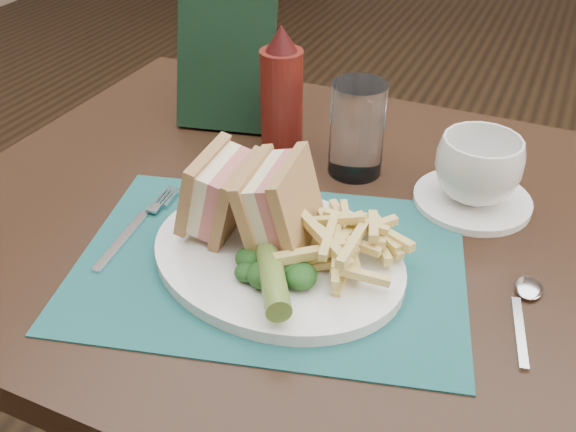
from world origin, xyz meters
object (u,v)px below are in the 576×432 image
object	(u,v)px
table_main	(292,400)
plate	(277,257)
drinking_glass	(357,129)
coffee_cup	(478,169)
placemat	(271,262)
sandwich_half_b	(262,200)
ketchup_bottle	(282,90)
saucer	(472,200)
check_presenter	(226,49)
sandwich_half_a	(203,188)

from	to	relation	value
table_main	plate	xyz separation A→B (m)	(0.03, -0.11, 0.38)
plate	drinking_glass	world-z (taller)	drinking_glass
coffee_cup	drinking_glass	distance (m)	0.17
placemat	drinking_glass	world-z (taller)	drinking_glass
placemat	drinking_glass	size ratio (longest dim) A/B	3.35
sandwich_half_b	coffee_cup	world-z (taller)	sandwich_half_b
placemat	ketchup_bottle	world-z (taller)	ketchup_bottle
placemat	sandwich_half_b	bearing A→B (deg)	135.22
plate	sandwich_half_b	xyz separation A→B (m)	(-0.03, 0.02, 0.06)
saucer	check_presenter	world-z (taller)	check_presenter
coffee_cup	saucer	bearing A→B (deg)	0.00
plate	table_main	bearing A→B (deg)	115.92
coffee_cup	ketchup_bottle	world-z (taller)	ketchup_bottle
table_main	drinking_glass	bearing A→B (deg)	71.39
saucer	ketchup_bottle	world-z (taller)	ketchup_bottle
plate	check_presenter	xyz separation A→B (m)	(-0.22, 0.30, 0.11)
sandwich_half_a	saucer	bearing A→B (deg)	31.08
table_main	sandwich_half_a	xyz separation A→B (m)	(-0.07, -0.09, 0.44)
sandwich_half_b	drinking_glass	distance (m)	0.22
sandwich_half_a	table_main	bearing A→B (deg)	48.16
sandwich_half_b	check_presenter	size ratio (longest dim) A/B	0.43
sandwich_half_a	check_presenter	world-z (taller)	check_presenter
ketchup_bottle	saucer	bearing A→B (deg)	-6.35
sandwich_half_b	coffee_cup	size ratio (longest dim) A/B	0.98
check_presenter	drinking_glass	bearing A→B (deg)	-28.59
ketchup_bottle	placemat	bearing A→B (deg)	-68.06
plate	ketchup_bottle	xyz separation A→B (m)	(-0.11, 0.25, 0.08)
table_main	placemat	xyz separation A→B (m)	(0.02, -0.11, 0.38)
saucer	drinking_glass	world-z (taller)	drinking_glass
saucer	check_presenter	xyz separation A→B (m)	(-0.40, 0.08, 0.11)
plate	ketchup_bottle	world-z (taller)	ketchup_bottle
table_main	check_presenter	size ratio (longest dim) A/B	3.71
sandwich_half_b	saucer	bearing A→B (deg)	38.67
sandwich_half_b	check_presenter	bearing A→B (deg)	119.35
plate	check_presenter	distance (m)	0.39
saucer	ketchup_bottle	bearing A→B (deg)	173.65
saucer	coffee_cup	size ratio (longest dim) A/B	1.40
sandwich_half_b	drinking_glass	size ratio (longest dim) A/B	0.81
drinking_glass	ketchup_bottle	size ratio (longest dim) A/B	0.70
placemat	coffee_cup	xyz separation A→B (m)	(0.18, 0.22, 0.05)
plate	drinking_glass	distance (m)	0.24
coffee_cup	plate	bearing A→B (deg)	-129.49
placemat	ketchup_bottle	size ratio (longest dim) A/B	2.34
table_main	plate	size ratio (longest dim) A/B	3.00
table_main	sandwich_half_a	bearing A→B (deg)	-127.27
placemat	plate	distance (m)	0.01
placemat	sandwich_half_a	size ratio (longest dim) A/B	4.45
ketchup_bottle	check_presenter	size ratio (longest dim) A/B	0.77
table_main	coffee_cup	size ratio (longest dim) A/B	8.40
plate	sandwich_half_b	size ratio (longest dim) A/B	2.85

